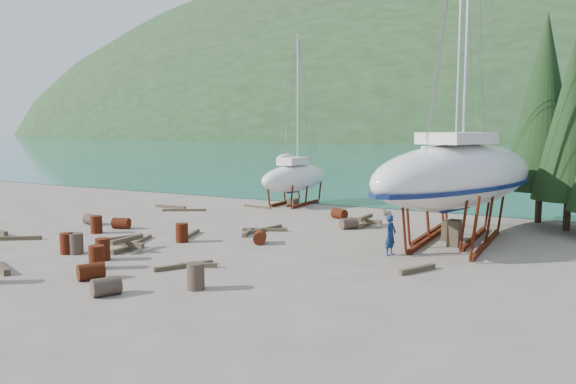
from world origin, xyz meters
The scene contains 45 objects.
ground centered at (0.00, 0.00, 0.00)m, with size 600.00×600.00×0.00m, color #6A6054.
bay_water centered at (0.00, 315.00, 0.01)m, with size 700.00×700.00×0.00m, color #176675.
far_hill centered at (0.00, 320.00, 0.00)m, with size 800.00×360.00×110.00m, color #1E3319.
far_house_left centered at (-60.00, 190.00, 2.92)m, with size 6.60×5.60×5.60m.
far_house_center centered at (-20.00, 190.00, 2.92)m, with size 6.60×5.60×5.60m.
cypress_near_right centered at (12.50, 12.00, 5.79)m, with size 3.60×3.60×10.00m.
cypress_back_left centered at (11.00, 14.00, 6.66)m, with size 4.14×4.14×11.50m.
moored_boat_left centered at (-30.00, 60.00, 0.39)m, with size 2.00×5.00×6.05m.
moored_boat_mid centered at (10.00, 80.00, 0.39)m, with size 2.00×5.00×6.05m.
moored_boat_far centered at (-8.00, 110.00, 0.39)m, with size 2.00×5.00×6.05m.
large_sailboat_near centered at (8.21, 6.01, 3.16)m, with size 7.19×13.00×19.66m.
large_sailboat_far centered at (7.69, 7.10, 2.74)m, with size 4.19×10.86×16.75m.
small_sailboat_shore centered at (-4.34, 13.98, 1.90)m, with size 2.97×7.38×11.50m.
worker centered at (6.28, 2.22, 0.85)m, with size 0.62×0.41×1.70m, color #11274E.
drum_0 centered at (-5.80, -3.95, 0.44)m, with size 0.58×0.58×0.88m, color #5F2110.
drum_1 centered at (0.12, -7.46, 0.29)m, with size 0.58×0.58×0.88m, color #2D2823.
drum_2 centered at (-8.12, 1.48, 0.29)m, with size 0.58×0.58×0.88m, color #5F2110.
drum_4 centered at (0.68, 9.93, 0.29)m, with size 0.58×0.58×0.88m, color #5F2110.
drum_6 centered at (0.28, 1.67, 0.29)m, with size 0.58×0.58×0.88m, color #5F2110.
drum_8 centered at (-8.29, -0.04, 0.44)m, with size 0.58×0.58×0.88m, color #5F2110.
drum_10 centered at (-2.77, -5.15, 0.44)m, with size 0.58×0.58×0.88m, color #5F2110.
drum_11 centered at (2.45, 7.10, 0.29)m, with size 0.58×0.58×0.88m, color #2D2823.
drum_12 centered at (-1.76, -6.36, 0.29)m, with size 0.58×0.58×0.88m, color #5F2110.
drum_13 centered at (-3.62, -4.05, 0.44)m, with size 0.58×0.58×0.88m, color #5F2110.
drum_14 centered at (-3.09, 0.26, 0.44)m, with size 0.58×0.58×0.88m, color #5F2110.
drum_15 centered at (-10.42, 1.61, 0.29)m, with size 0.58×0.58×0.88m, color #2D2823.
drum_16 centered at (-5.43, -3.79, 0.44)m, with size 0.58×0.58×0.88m, color #2D2823.
drum_17 centered at (2.21, -5.58, 0.44)m, with size 0.58×0.58×0.88m, color #2D2823.
timber_0 centered at (-5.85, 11.43, 0.07)m, with size 0.14×2.26×0.14m, color brown.
timber_1 centered at (8.00, 0.08, 0.10)m, with size 0.19×1.81×0.19m, color brown.
timber_2 centered at (-10.76, 8.55, 0.09)m, with size 0.19×2.39×0.19m, color brown.
timber_3 centered at (-4.65, -0.96, 0.07)m, with size 0.15×2.94×0.15m, color brown.
timber_4 centered at (-3.61, 1.61, 0.09)m, with size 0.17×2.16×0.17m, color brown.
timber_5 centered at (0.05, -3.52, 0.08)m, with size 0.16×2.35×0.16m, color brown.
timber_6 centered at (2.42, 13.02, 0.10)m, with size 0.19×2.00×0.19m, color brown.
timber_7 centered at (0.50, -3.23, 0.09)m, with size 0.17×1.44×0.17m, color brown.
timber_8 centered at (-1.41, 3.30, 0.09)m, with size 0.19×1.73×0.19m, color brown.
timber_9 centered at (-4.46, 13.68, 0.08)m, with size 0.15×2.16×0.15m, color brown.
timber_10 centered at (-1.14, 4.57, 0.08)m, with size 0.16×2.50×0.16m, color brown.
timber_11 centered at (-1.08, 4.42, 0.08)m, with size 0.15×2.32×0.15m, color brown.
timber_12 centered at (-5.96, -0.60, 0.08)m, with size 0.17×2.02×0.17m, color brown.
timber_14 centered at (-10.30, -3.15, 0.09)m, with size 0.18×2.39×0.18m, color brown.
timber_15 centered at (-9.13, 7.94, 0.07)m, with size 0.15×2.77×0.15m, color brown.
timber_pile_fore centered at (-3.96, -2.35, 0.30)m, with size 1.80×1.80×0.60m.
timber_pile_aft centered at (2.97, 8.12, 0.30)m, with size 1.80×1.80×0.60m.
Camera 1 is at (13.38, -19.93, 5.30)m, focal length 35.00 mm.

